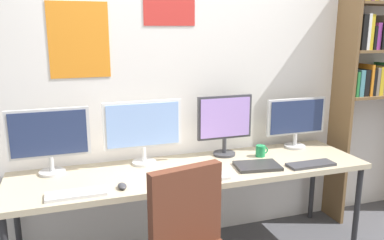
{
  "coord_description": "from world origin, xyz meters",
  "views": [
    {
      "loc": [
        -0.87,
        -1.96,
        1.73
      ],
      "look_at": [
        0.0,
        0.65,
        1.09
      ],
      "focal_mm": 36.53,
      "sensor_mm": 36.0,
      "label": 1
    }
  ],
  "objects_px": {
    "computer_mouse": "(122,186)",
    "coffee_mug": "(261,151)",
    "monitor_center_left": "(143,128)",
    "keyboard_left": "(76,194)",
    "laptop_closed": "(257,166)",
    "keyboard_center": "(205,178)",
    "keyboard_right": "(311,164)",
    "bookshelf": "(374,67)",
    "monitor_far_left": "(49,137)",
    "monitor_center_right": "(225,122)",
    "desk": "(194,174)",
    "monitor_far_right": "(296,120)"
  },
  "relations": [
    {
      "from": "monitor_far_right",
      "to": "laptop_closed",
      "type": "distance_m",
      "value": 0.68
    },
    {
      "from": "monitor_far_left",
      "to": "keyboard_right",
      "type": "relative_size",
      "value": 1.51
    },
    {
      "from": "monitor_far_left",
      "to": "computer_mouse",
      "type": "relative_size",
      "value": 5.71
    },
    {
      "from": "monitor_far_left",
      "to": "desk",
      "type": "bearing_deg",
      "value": -12.17
    },
    {
      "from": "monitor_center_left",
      "to": "coffee_mug",
      "type": "bearing_deg",
      "value": -7.8
    },
    {
      "from": "monitor_center_left",
      "to": "laptop_closed",
      "type": "bearing_deg",
      "value": -24.35
    },
    {
      "from": "monitor_far_left",
      "to": "monitor_center_left",
      "type": "relative_size",
      "value": 0.94
    },
    {
      "from": "keyboard_center",
      "to": "monitor_center_left",
      "type": "bearing_deg",
      "value": 126.56
    },
    {
      "from": "monitor_far_right",
      "to": "monitor_center_right",
      "type": "bearing_deg",
      "value": -180.0
    },
    {
      "from": "keyboard_left",
      "to": "keyboard_center",
      "type": "bearing_deg",
      "value": 0.0
    },
    {
      "from": "monitor_center_left",
      "to": "monitor_far_right",
      "type": "height_order",
      "value": "monitor_center_left"
    },
    {
      "from": "monitor_far_right",
      "to": "keyboard_left",
      "type": "height_order",
      "value": "monitor_far_right"
    },
    {
      "from": "keyboard_center",
      "to": "keyboard_right",
      "type": "xyz_separation_m",
      "value": [
        0.84,
        0.0,
        0.0
      ]
    },
    {
      "from": "desk",
      "to": "laptop_closed",
      "type": "bearing_deg",
      "value": -17.16
    },
    {
      "from": "monitor_center_right",
      "to": "coffee_mug",
      "type": "xyz_separation_m",
      "value": [
        0.26,
        -0.13,
        -0.23
      ]
    },
    {
      "from": "monitor_center_left",
      "to": "laptop_closed",
      "type": "xyz_separation_m",
      "value": [
        0.77,
        -0.35,
        -0.27
      ]
    },
    {
      "from": "monitor_center_left",
      "to": "keyboard_center",
      "type": "relative_size",
      "value": 1.82
    },
    {
      "from": "bookshelf",
      "to": "keyboard_left",
      "type": "relative_size",
      "value": 6.11
    },
    {
      "from": "monitor_center_left",
      "to": "keyboard_right",
      "type": "relative_size",
      "value": 1.61
    },
    {
      "from": "keyboard_center",
      "to": "coffee_mug",
      "type": "height_order",
      "value": "coffee_mug"
    },
    {
      "from": "keyboard_center",
      "to": "keyboard_right",
      "type": "distance_m",
      "value": 0.84
    },
    {
      "from": "bookshelf",
      "to": "monitor_far_left",
      "type": "height_order",
      "value": "bookshelf"
    },
    {
      "from": "bookshelf",
      "to": "keyboard_left",
      "type": "distance_m",
      "value": 2.73
    },
    {
      "from": "keyboard_right",
      "to": "coffee_mug",
      "type": "distance_m",
      "value": 0.4
    },
    {
      "from": "keyboard_center",
      "to": "computer_mouse",
      "type": "distance_m",
      "value": 0.56
    },
    {
      "from": "laptop_closed",
      "to": "coffee_mug",
      "type": "bearing_deg",
      "value": 64.91
    },
    {
      "from": "monitor_far_left",
      "to": "monitor_center_right",
      "type": "distance_m",
      "value": 1.31
    },
    {
      "from": "keyboard_left",
      "to": "coffee_mug",
      "type": "xyz_separation_m",
      "value": [
        1.43,
        0.32,
        0.04
      ]
    },
    {
      "from": "keyboard_right",
      "to": "computer_mouse",
      "type": "distance_m",
      "value": 1.4
    },
    {
      "from": "keyboard_left",
      "to": "coffee_mug",
      "type": "height_order",
      "value": "coffee_mug"
    },
    {
      "from": "computer_mouse",
      "to": "laptop_closed",
      "type": "xyz_separation_m",
      "value": [
        1.0,
        0.07,
        -0.0
      ]
    },
    {
      "from": "keyboard_left",
      "to": "coffee_mug",
      "type": "bearing_deg",
      "value": 12.47
    },
    {
      "from": "monitor_center_right",
      "to": "keyboard_right",
      "type": "relative_size",
      "value": 1.33
    },
    {
      "from": "desk",
      "to": "monitor_center_left",
      "type": "distance_m",
      "value": 0.51
    },
    {
      "from": "bookshelf",
      "to": "keyboard_right",
      "type": "relative_size",
      "value": 6.1
    },
    {
      "from": "monitor_far_left",
      "to": "keyboard_center",
      "type": "bearing_deg",
      "value": -24.2
    },
    {
      "from": "monitor_center_left",
      "to": "coffee_mug",
      "type": "xyz_separation_m",
      "value": [
        0.92,
        -0.13,
        -0.23
      ]
    },
    {
      "from": "keyboard_center",
      "to": "computer_mouse",
      "type": "xyz_separation_m",
      "value": [
        -0.56,
        0.02,
        0.01
      ]
    },
    {
      "from": "monitor_far_right",
      "to": "keyboard_left",
      "type": "bearing_deg",
      "value": -166.37
    },
    {
      "from": "bookshelf",
      "to": "monitor_far_left",
      "type": "relative_size",
      "value": 4.05
    },
    {
      "from": "keyboard_left",
      "to": "keyboard_right",
      "type": "xyz_separation_m",
      "value": [
        1.68,
        0.0,
        0.0
      ]
    },
    {
      "from": "keyboard_right",
      "to": "coffee_mug",
      "type": "height_order",
      "value": "coffee_mug"
    },
    {
      "from": "monitor_center_left",
      "to": "keyboard_left",
      "type": "height_order",
      "value": "monitor_center_left"
    },
    {
      "from": "monitor_far_left",
      "to": "keyboard_right",
      "type": "height_order",
      "value": "monitor_far_left"
    },
    {
      "from": "monitor_center_left",
      "to": "monitor_far_right",
      "type": "relative_size",
      "value": 1.08
    },
    {
      "from": "desk",
      "to": "monitor_center_left",
      "type": "xyz_separation_m",
      "value": [
        -0.33,
        0.21,
        0.32
      ]
    },
    {
      "from": "laptop_closed",
      "to": "desk",
      "type": "bearing_deg",
      "value": 170.95
    },
    {
      "from": "monitor_center_left",
      "to": "keyboard_center",
      "type": "bearing_deg",
      "value": -53.44
    },
    {
      "from": "keyboard_center",
      "to": "computer_mouse",
      "type": "relative_size",
      "value": 3.34
    },
    {
      "from": "computer_mouse",
      "to": "coffee_mug",
      "type": "relative_size",
      "value": 0.91
    }
  ]
}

